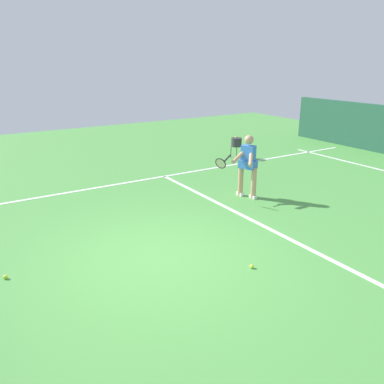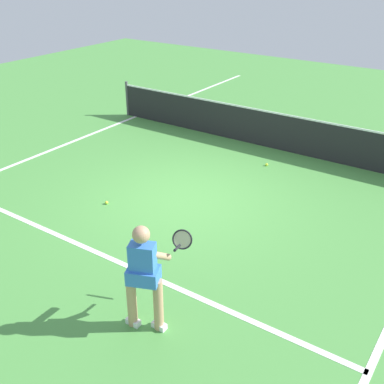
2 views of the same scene
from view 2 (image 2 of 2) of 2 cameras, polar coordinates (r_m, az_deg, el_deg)
name	(u,v)px [view 2 (image 2 of 2)]	position (r m, az deg, el deg)	size (l,w,h in m)	color
ground_plane	(186,199)	(9.54, -0.74, -0.88)	(28.39, 28.39, 0.00)	#4C9342
service_line_marking	(103,255)	(7.98, -10.70, -7.49)	(8.64, 0.10, 0.01)	white
sideline_left_marking	(43,153)	(12.31, -17.49, 4.50)	(0.10, 19.84, 0.01)	white
court_net	(266,129)	(12.16, 8.89, 7.57)	(9.32, 0.08, 1.02)	#4C4C51
tennis_player	(145,273)	(6.07, -5.73, -9.73)	(0.67, 1.11, 1.55)	tan
tennis_ball_near	(267,165)	(11.16, 9.00, 3.29)	(0.07, 0.07, 0.07)	#D1E533
tennis_ball_mid	(107,203)	(9.49, -10.27, -1.26)	(0.07, 0.07, 0.07)	#D1E533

